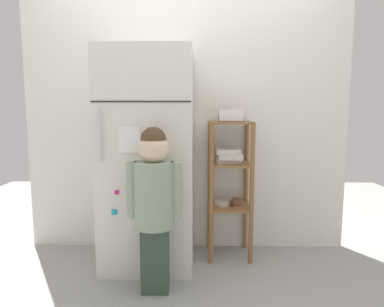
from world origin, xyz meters
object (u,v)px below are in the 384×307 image
Objects in this scene: refrigerator at (148,159)px; fruit_bin at (232,117)px; pantry_shelf_unit at (230,174)px; child_standing at (154,194)px.

fruit_bin is (0.65, 0.11, 0.32)m from refrigerator.
child_standing is at bearing -132.84° from pantry_shelf_unit.
refrigerator reaches higher than pantry_shelf_unit.
fruit_bin reaches higher than child_standing.
refrigerator is 8.17× the size of fruit_bin.
fruit_bin reaches higher than pantry_shelf_unit.
refrigerator reaches higher than fruit_bin.
fruit_bin is (0.01, -0.02, 0.46)m from pantry_shelf_unit.
refrigerator is at bearing 102.40° from child_standing.
child_standing is (0.10, -0.45, -0.16)m from refrigerator.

